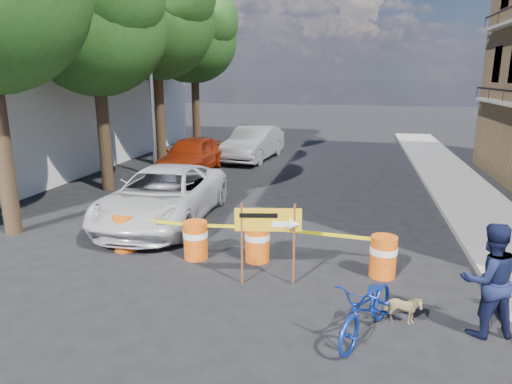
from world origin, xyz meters
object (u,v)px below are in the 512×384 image
at_px(barrel_mid_left, 196,239).
at_px(sedan_red, 192,155).
at_px(bicycle, 370,281).
at_px(barrel_mid_right, 257,242).
at_px(pedestrian, 489,280).
at_px(detour_sign, 276,226).
at_px(suv_white, 163,196).
at_px(sedan_silver, 254,143).
at_px(barrel_far_left, 125,232).
at_px(barrel_far_right, 383,256).
at_px(dog, 402,309).

distance_m(barrel_mid_left, sedan_red, 9.96).
bearing_deg(bicycle, barrel_mid_right, 155.08).
bearing_deg(pedestrian, sedan_red, -67.04).
distance_m(barrel_mid_right, sedan_red, 10.42).
xyz_separation_m(detour_sign, bicycle, (1.81, -1.62, -0.26)).
bearing_deg(detour_sign, suv_white, 128.22).
relative_size(detour_sign, bicycle, 0.87).
bearing_deg(bicycle, sedan_silver, 132.62).
height_order(bicycle, sedan_red, bicycle).
distance_m(barrel_far_left, barrel_far_right, 6.13).
distance_m(barrel_mid_left, pedestrian, 6.16).
bearing_deg(pedestrian, sedan_silver, -80.40).
relative_size(barrel_mid_right, pedestrian, 0.46).
height_order(detour_sign, sedan_red, detour_sign).
distance_m(suv_white, sedan_silver, 10.54).
bearing_deg(bicycle, detour_sign, 161.63).
bearing_deg(detour_sign, dog, -34.36).
relative_size(barrel_mid_left, sedan_silver, 0.17).
distance_m(barrel_mid_left, sedan_silver, 13.07).
xyz_separation_m(detour_sign, pedestrian, (3.71, -1.09, -0.29)).
bearing_deg(barrel_far_right, bicycle, -98.44).
height_order(dog, sedan_silver, sedan_silver).
distance_m(bicycle, dog, 1.11).
height_order(barrel_mid_left, sedan_red, sedan_red).
relative_size(pedestrian, sedan_silver, 0.38).
bearing_deg(barrel_far_right, pedestrian, -51.94).
relative_size(barrel_far_left, barrel_far_right, 1.00).
distance_m(suv_white, sedan_red, 7.08).
xyz_separation_m(pedestrian, bicycle, (-1.90, -0.53, 0.03)).
xyz_separation_m(detour_sign, sedan_silver, (-3.59, 13.94, -0.41)).
height_order(dog, suv_white, suv_white).
distance_m(barrel_far_left, sedan_red, 9.35).
relative_size(barrel_mid_left, bicycle, 0.45).
relative_size(barrel_far_right, sedan_silver, 0.17).
relative_size(barrel_far_left, sedan_silver, 0.17).
height_order(barrel_far_left, suv_white, suv_white).
distance_m(barrel_mid_left, barrel_mid_right, 1.46).
relative_size(bicycle, dog, 3.13).
height_order(barrel_far_right, detour_sign, detour_sign).
distance_m(barrel_far_left, detour_sign, 4.17).
distance_m(detour_sign, sedan_red, 11.71).
bearing_deg(barrel_far_left, barrel_far_right, -2.00).
bearing_deg(bicycle, pedestrian, 39.04).
distance_m(barrel_mid_left, dog, 4.93).
bearing_deg(barrel_mid_right, barrel_far_left, -179.26).
relative_size(barrel_mid_right, dog, 1.41).
bearing_deg(barrel_far_left, barrel_mid_right, 0.74).
relative_size(bicycle, sedan_red, 0.43).
height_order(barrel_mid_right, pedestrian, pedestrian).
height_order(barrel_far_right, pedestrian, pedestrian).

